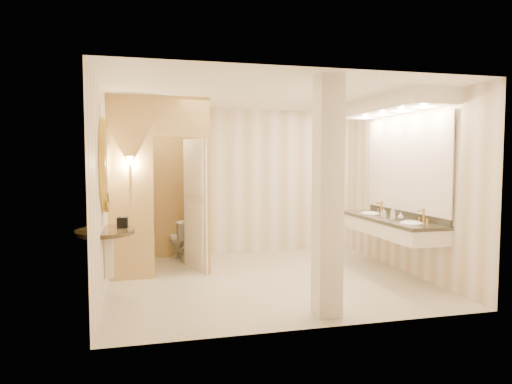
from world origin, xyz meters
TOP-DOWN VIEW (x-y plane):
  - floor at (0.00, 0.00)m, footprint 4.50×4.50m
  - ceiling at (0.00, 0.00)m, footprint 4.50×4.50m
  - wall_back at (0.00, 2.00)m, footprint 4.50×0.02m
  - wall_front at (0.00, -2.00)m, footprint 4.50×0.02m
  - wall_left at (-2.25, 0.00)m, footprint 0.02×4.00m
  - wall_right at (2.25, 0.00)m, footprint 0.02×4.00m
  - toilet_closet at (-1.12, 0.97)m, footprint 1.50×1.55m
  - wall_sconce at (-1.93, 0.43)m, footprint 0.14×0.14m
  - vanity at (1.98, -0.07)m, footprint 0.75×2.40m
  - console_shelf at (-2.21, -0.32)m, footprint 0.92×0.92m
  - pillar at (0.26, -1.63)m, footprint 0.28×0.28m
  - tissue_box at (-2.02, -0.15)m, footprint 0.14×0.14m
  - toilet at (-1.10, 1.67)m, footprint 0.63×0.82m
  - soap_bottle_a at (1.90, 0.02)m, footprint 0.08×0.08m
  - soap_bottle_b at (1.97, -0.35)m, footprint 0.09×0.09m
  - soap_bottle_c at (1.84, -0.36)m, footprint 0.10×0.10m

SIDE VIEW (x-z plane):
  - floor at x=0.00m, z-range 0.00..0.00m
  - toilet at x=-1.10m, z-range 0.00..0.74m
  - soap_bottle_b at x=1.97m, z-range 0.88..0.98m
  - tissue_box at x=-2.02m, z-range 0.88..1.01m
  - soap_bottle_a at x=1.90m, z-range 0.88..1.02m
  - soap_bottle_c at x=1.84m, z-range 0.88..1.08m
  - console_shelf at x=-2.21m, z-range 0.38..2.29m
  - wall_back at x=0.00m, z-range 0.00..2.70m
  - wall_front at x=0.00m, z-range 0.00..2.70m
  - wall_left at x=-2.25m, z-range 0.00..2.70m
  - wall_right at x=2.25m, z-range 0.00..2.70m
  - pillar at x=0.26m, z-range 0.00..2.70m
  - toilet_closet at x=-1.12m, z-range 0.04..2.74m
  - vanity at x=1.98m, z-range 0.58..2.67m
  - wall_sconce at x=-1.93m, z-range 1.52..1.94m
  - ceiling at x=0.00m, z-range 2.70..2.70m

